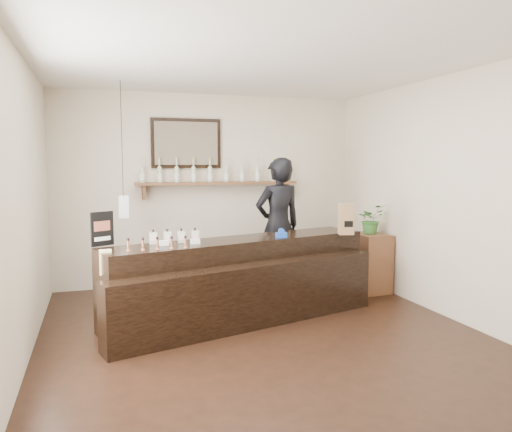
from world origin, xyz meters
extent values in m
plane|color=black|center=(0.00, 0.00, 0.00)|extent=(5.00, 5.00, 0.00)
plane|color=beige|center=(0.00, 2.50, 1.40)|extent=(4.50, 0.00, 4.50)
plane|color=beige|center=(0.00, -2.50, 1.40)|extent=(4.50, 0.00, 4.50)
plane|color=beige|center=(-2.25, 0.00, 1.40)|extent=(0.00, 5.00, 5.00)
plane|color=beige|center=(2.25, 0.00, 1.40)|extent=(0.00, 5.00, 5.00)
plane|color=white|center=(0.00, 0.00, 2.80)|extent=(5.00, 5.00, 0.00)
cube|color=#552F1D|center=(0.10, 2.37, 1.50)|extent=(2.40, 0.25, 0.04)
cube|color=#552F1D|center=(-0.98, 2.40, 1.38)|extent=(0.04, 0.20, 0.20)
cube|color=#552F1D|center=(1.18, 2.40, 1.38)|extent=(0.04, 0.20, 0.20)
cube|color=black|center=(-0.35, 2.47, 2.08)|extent=(1.02, 0.04, 0.72)
cube|color=#453A2C|center=(-0.35, 2.44, 2.08)|extent=(0.92, 0.01, 0.62)
cube|color=white|center=(-1.30, 1.60, 1.25)|extent=(0.12, 0.12, 0.28)
cylinder|color=black|center=(-1.30, 1.60, 2.09)|extent=(0.01, 0.01, 1.41)
cylinder|color=#B4C8A7|center=(-1.00, 2.37, 1.62)|extent=(0.07, 0.07, 0.20)
cone|color=#B4C8A7|center=(-1.00, 2.37, 1.75)|extent=(0.07, 0.07, 0.05)
cylinder|color=#B4C8A7|center=(-1.00, 2.37, 1.81)|extent=(0.02, 0.02, 0.07)
cylinder|color=gold|center=(-1.00, 2.37, 1.86)|extent=(0.03, 0.03, 0.02)
cylinder|color=white|center=(-1.00, 2.37, 1.60)|extent=(0.07, 0.07, 0.09)
cylinder|color=#B4C8A7|center=(-0.76, 2.37, 1.62)|extent=(0.07, 0.07, 0.20)
cone|color=#B4C8A7|center=(-0.76, 2.37, 1.75)|extent=(0.07, 0.07, 0.05)
cylinder|color=#B4C8A7|center=(-0.76, 2.37, 1.81)|extent=(0.02, 0.02, 0.07)
cylinder|color=gold|center=(-0.76, 2.37, 1.86)|extent=(0.03, 0.03, 0.02)
cylinder|color=white|center=(-0.76, 2.37, 1.60)|extent=(0.07, 0.07, 0.09)
cylinder|color=#B4C8A7|center=(-0.51, 2.37, 1.62)|extent=(0.07, 0.07, 0.20)
cone|color=#B4C8A7|center=(-0.51, 2.37, 1.75)|extent=(0.07, 0.07, 0.05)
cylinder|color=#B4C8A7|center=(-0.51, 2.37, 1.81)|extent=(0.02, 0.02, 0.07)
cylinder|color=gold|center=(-0.51, 2.37, 1.86)|extent=(0.03, 0.03, 0.02)
cylinder|color=white|center=(-0.51, 2.37, 1.60)|extent=(0.07, 0.07, 0.09)
cylinder|color=#B4C8A7|center=(-0.27, 2.37, 1.62)|extent=(0.07, 0.07, 0.20)
cone|color=#B4C8A7|center=(-0.27, 2.37, 1.75)|extent=(0.07, 0.07, 0.05)
cylinder|color=#B4C8A7|center=(-0.27, 2.37, 1.81)|extent=(0.02, 0.02, 0.07)
cylinder|color=gold|center=(-0.27, 2.37, 1.86)|extent=(0.03, 0.03, 0.02)
cylinder|color=white|center=(-0.27, 2.37, 1.60)|extent=(0.07, 0.07, 0.09)
cylinder|color=#B4C8A7|center=(-0.02, 2.37, 1.62)|extent=(0.07, 0.07, 0.20)
cone|color=#B4C8A7|center=(-0.02, 2.37, 1.75)|extent=(0.07, 0.07, 0.05)
cylinder|color=#B4C8A7|center=(-0.02, 2.37, 1.81)|extent=(0.02, 0.02, 0.07)
cylinder|color=gold|center=(-0.02, 2.37, 1.86)|extent=(0.03, 0.03, 0.02)
cylinder|color=white|center=(-0.02, 2.37, 1.60)|extent=(0.07, 0.07, 0.09)
cylinder|color=#B4C8A7|center=(0.22, 2.37, 1.62)|extent=(0.07, 0.07, 0.20)
cone|color=#B4C8A7|center=(0.22, 2.37, 1.75)|extent=(0.07, 0.07, 0.05)
cylinder|color=#B4C8A7|center=(0.22, 2.37, 1.81)|extent=(0.02, 0.02, 0.07)
cylinder|color=gold|center=(0.22, 2.37, 1.86)|extent=(0.03, 0.03, 0.02)
cylinder|color=white|center=(0.22, 2.37, 1.60)|extent=(0.07, 0.07, 0.09)
cylinder|color=#B4C8A7|center=(0.47, 2.37, 1.62)|extent=(0.07, 0.07, 0.20)
cone|color=#B4C8A7|center=(0.47, 2.37, 1.75)|extent=(0.07, 0.07, 0.05)
cylinder|color=#B4C8A7|center=(0.47, 2.37, 1.81)|extent=(0.02, 0.02, 0.07)
cylinder|color=gold|center=(0.47, 2.37, 1.86)|extent=(0.03, 0.03, 0.02)
cylinder|color=white|center=(0.47, 2.37, 1.60)|extent=(0.07, 0.07, 0.09)
cylinder|color=#B4C8A7|center=(0.71, 2.37, 1.62)|extent=(0.07, 0.07, 0.20)
cone|color=#B4C8A7|center=(0.71, 2.37, 1.75)|extent=(0.07, 0.07, 0.05)
cylinder|color=#B4C8A7|center=(0.71, 2.37, 1.81)|extent=(0.02, 0.02, 0.07)
cylinder|color=gold|center=(0.71, 2.37, 1.86)|extent=(0.03, 0.03, 0.02)
cylinder|color=white|center=(0.71, 2.37, 1.60)|extent=(0.07, 0.07, 0.09)
cylinder|color=#B4C8A7|center=(0.96, 2.37, 1.62)|extent=(0.07, 0.07, 0.20)
cone|color=#B4C8A7|center=(0.96, 2.37, 1.75)|extent=(0.07, 0.07, 0.05)
cylinder|color=#B4C8A7|center=(0.96, 2.37, 1.81)|extent=(0.02, 0.02, 0.07)
cylinder|color=gold|center=(0.96, 2.37, 1.86)|extent=(0.03, 0.03, 0.02)
cylinder|color=white|center=(0.96, 2.37, 1.60)|extent=(0.07, 0.07, 0.09)
cylinder|color=#B4C8A7|center=(1.20, 2.37, 1.62)|extent=(0.07, 0.07, 0.20)
cone|color=#B4C8A7|center=(1.20, 2.37, 1.75)|extent=(0.07, 0.07, 0.05)
cylinder|color=#B4C8A7|center=(1.20, 2.37, 1.81)|extent=(0.02, 0.02, 0.07)
cylinder|color=gold|center=(1.20, 2.37, 1.86)|extent=(0.03, 0.03, 0.02)
cylinder|color=white|center=(1.20, 2.37, 1.60)|extent=(0.07, 0.07, 0.09)
cube|color=black|center=(-0.03, 0.70, 0.46)|extent=(3.31, 1.43, 0.91)
cube|color=black|center=(-0.03, 0.27, 0.35)|extent=(3.23, 1.15, 0.69)
cube|color=white|center=(-0.95, 0.49, 0.94)|extent=(0.10, 0.04, 0.05)
cube|color=white|center=(-0.61, 0.49, 0.94)|extent=(0.10, 0.04, 0.05)
cube|color=beige|center=(-1.55, 0.27, 0.75)|extent=(0.12, 0.12, 0.12)
cube|color=beige|center=(-1.55, 0.27, 0.87)|extent=(0.12, 0.12, 0.12)
cube|color=#B4C8A7|center=(-1.04, 0.65, 0.98)|extent=(0.08, 0.08, 0.13)
cube|color=#F9C1CC|center=(-1.04, 0.61, 0.98)|extent=(0.07, 0.00, 0.06)
cylinder|color=black|center=(-1.04, 0.65, 1.06)|extent=(0.02, 0.02, 0.03)
cube|color=#B4C8A7|center=(-0.89, 0.65, 0.98)|extent=(0.08, 0.08, 0.13)
cube|color=#F9C1CC|center=(-0.89, 0.61, 0.98)|extent=(0.07, 0.00, 0.06)
cylinder|color=black|center=(-0.89, 0.65, 1.06)|extent=(0.02, 0.02, 0.03)
cube|color=#B4C8A7|center=(-0.73, 0.65, 0.98)|extent=(0.08, 0.08, 0.13)
cube|color=#F9C1CC|center=(-0.73, 0.61, 0.98)|extent=(0.07, 0.00, 0.06)
cylinder|color=black|center=(-0.73, 0.65, 1.06)|extent=(0.02, 0.02, 0.03)
cube|color=#B4C8A7|center=(-0.58, 0.65, 0.98)|extent=(0.08, 0.08, 0.13)
cube|color=#F9C1CC|center=(-0.58, 0.61, 0.98)|extent=(0.07, 0.00, 0.06)
cylinder|color=black|center=(-0.58, 0.65, 1.06)|extent=(0.02, 0.02, 0.03)
cylinder|color=brown|center=(-1.33, 0.27, 0.80)|extent=(0.07, 0.07, 0.20)
cone|color=brown|center=(-1.33, 0.27, 0.92)|extent=(0.07, 0.07, 0.05)
cylinder|color=brown|center=(-1.33, 0.27, 0.98)|extent=(0.02, 0.02, 0.07)
cylinder|color=black|center=(-1.33, 0.27, 1.03)|extent=(0.03, 0.03, 0.02)
cylinder|color=white|center=(-1.33, 0.27, 0.78)|extent=(0.07, 0.07, 0.09)
cylinder|color=brown|center=(-1.19, 0.27, 0.80)|extent=(0.07, 0.07, 0.20)
cone|color=brown|center=(-1.19, 0.27, 0.92)|extent=(0.07, 0.07, 0.05)
cylinder|color=brown|center=(-1.19, 0.27, 0.98)|extent=(0.02, 0.02, 0.07)
cylinder|color=black|center=(-1.19, 0.27, 1.03)|extent=(0.03, 0.03, 0.02)
cylinder|color=white|center=(-1.19, 0.27, 0.78)|extent=(0.07, 0.07, 0.09)
cylinder|color=brown|center=(-1.04, 0.27, 0.80)|extent=(0.07, 0.07, 0.20)
cone|color=brown|center=(-1.04, 0.27, 0.92)|extent=(0.07, 0.07, 0.05)
cylinder|color=brown|center=(-1.04, 0.27, 0.98)|extent=(0.02, 0.02, 0.07)
cylinder|color=black|center=(-1.04, 0.27, 1.03)|extent=(0.03, 0.03, 0.02)
cylinder|color=white|center=(-1.04, 0.27, 0.78)|extent=(0.07, 0.07, 0.09)
cylinder|color=brown|center=(-0.90, 0.27, 0.80)|extent=(0.07, 0.07, 0.20)
cone|color=brown|center=(-0.90, 0.27, 0.92)|extent=(0.07, 0.07, 0.05)
cylinder|color=brown|center=(-0.90, 0.27, 0.98)|extent=(0.02, 0.02, 0.07)
cylinder|color=black|center=(-0.90, 0.27, 1.03)|extent=(0.03, 0.03, 0.02)
cylinder|color=white|center=(-0.90, 0.27, 0.78)|extent=(0.07, 0.07, 0.09)
cylinder|color=brown|center=(-0.75, 0.27, 0.80)|extent=(0.07, 0.07, 0.20)
cone|color=brown|center=(-0.75, 0.27, 0.92)|extent=(0.07, 0.07, 0.05)
cylinder|color=brown|center=(-0.75, 0.27, 0.98)|extent=(0.02, 0.02, 0.07)
cylinder|color=black|center=(-0.75, 0.27, 1.03)|extent=(0.03, 0.03, 0.02)
cylinder|color=white|center=(-0.75, 0.27, 0.78)|extent=(0.07, 0.07, 0.09)
cube|color=black|center=(-1.57, 0.66, 1.10)|extent=(0.24, 0.15, 0.37)
cube|color=#9B4C38|center=(-1.57, 0.65, 1.13)|extent=(0.16, 0.10, 0.10)
cube|color=white|center=(-1.57, 0.65, 0.99)|extent=(0.16, 0.10, 0.04)
cube|color=#9E764C|center=(1.31, 0.65, 1.11)|extent=(0.20, 0.17, 0.38)
cube|color=black|center=(1.31, 0.59, 1.05)|extent=(0.11, 0.03, 0.08)
cube|color=blue|center=(0.45, 0.64, 0.95)|extent=(0.13, 0.05, 0.06)
cylinder|color=blue|center=(0.45, 0.64, 0.99)|extent=(0.07, 0.03, 0.07)
cube|color=#552F1D|center=(2.00, 1.24, 0.41)|extent=(0.43, 0.58, 0.81)
imported|color=#306B2A|center=(2.00, 1.24, 1.02)|extent=(0.44, 0.40, 0.41)
imported|color=black|center=(0.74, 1.55, 1.06)|extent=(0.84, 0.62, 2.11)
camera|label=1|loc=(-1.61, -4.83, 1.79)|focal=35.00mm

